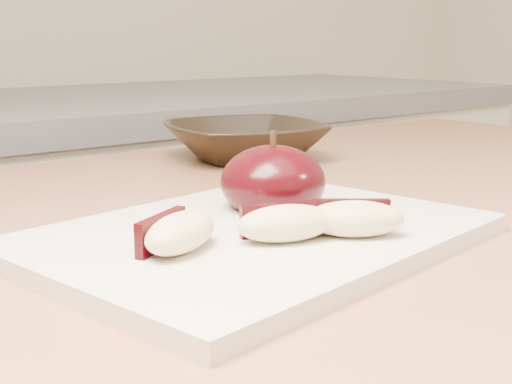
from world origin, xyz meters
TOP-DOWN VIEW (x-y plane):
  - cutting_board at (0.07, 0.41)m, footprint 0.34×0.27m
  - apple_half at (0.12, 0.45)m, footprint 0.10×0.10m
  - apple_wedge_a at (-0.00, 0.40)m, footprint 0.07×0.06m
  - apple_wedge_b at (0.06, 0.37)m, footprint 0.07×0.05m
  - apple_wedge_c at (0.11, 0.35)m, footprint 0.07×0.07m
  - bowl at (0.28, 0.69)m, footprint 0.22×0.22m

SIDE VIEW (x-z plane):
  - cutting_board at x=0.07m, z-range 0.90..0.91m
  - bowl at x=0.28m, z-range 0.90..0.94m
  - apple_wedge_a at x=0.00m, z-range 0.91..0.94m
  - apple_wedge_b at x=0.06m, z-range 0.91..0.94m
  - apple_wedge_c at x=0.11m, z-range 0.91..0.94m
  - apple_half at x=0.12m, z-range 0.90..0.97m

